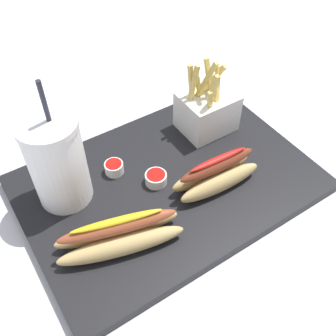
{
  "coord_description": "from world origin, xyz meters",
  "views": [
    {
      "loc": [
        -0.24,
        -0.37,
        0.53
      ],
      "look_at": [
        0.0,
        0.0,
        0.05
      ],
      "focal_mm": 42.14,
      "sensor_mm": 36.0,
      "label": 1
    }
  ],
  "objects_px": {
    "ketchup_cup_1": "(156,178)",
    "ketchup_cup_2": "(114,167)",
    "hot_dog_2": "(119,235)",
    "hot_dog_1": "(216,174)",
    "soda_cup": "(57,161)",
    "fries_basket": "(207,110)"
  },
  "relations": [
    {
      "from": "ketchup_cup_1",
      "to": "ketchup_cup_2",
      "type": "bearing_deg",
      "value": 128.72
    },
    {
      "from": "hot_dog_2",
      "to": "ketchup_cup_1",
      "type": "xyz_separation_m",
      "value": [
        0.11,
        0.07,
        -0.01
      ]
    },
    {
      "from": "hot_dog_1",
      "to": "soda_cup",
      "type": "bearing_deg",
      "value": 151.83
    },
    {
      "from": "hot_dog_2",
      "to": "ketchup_cup_1",
      "type": "relative_size",
      "value": 5.3
    },
    {
      "from": "soda_cup",
      "to": "ketchup_cup_1",
      "type": "bearing_deg",
      "value": -22.88
    },
    {
      "from": "ketchup_cup_2",
      "to": "fries_basket",
      "type": "bearing_deg",
      "value": 2.1
    },
    {
      "from": "soda_cup",
      "to": "hot_dog_1",
      "type": "distance_m",
      "value": 0.25
    },
    {
      "from": "hot_dog_2",
      "to": "ketchup_cup_1",
      "type": "bearing_deg",
      "value": 34.14
    },
    {
      "from": "fries_basket",
      "to": "hot_dog_2",
      "type": "relative_size",
      "value": 0.77
    },
    {
      "from": "soda_cup",
      "to": "hot_dog_2",
      "type": "height_order",
      "value": "soda_cup"
    },
    {
      "from": "soda_cup",
      "to": "fries_basket",
      "type": "height_order",
      "value": "soda_cup"
    },
    {
      "from": "hot_dog_1",
      "to": "hot_dog_2",
      "type": "relative_size",
      "value": 0.78
    },
    {
      "from": "ketchup_cup_1",
      "to": "ketchup_cup_2",
      "type": "distance_m",
      "value": 0.08
    },
    {
      "from": "hot_dog_1",
      "to": "hot_dog_2",
      "type": "distance_m",
      "value": 0.19
    },
    {
      "from": "hot_dog_2",
      "to": "ketchup_cup_2",
      "type": "height_order",
      "value": "hot_dog_2"
    },
    {
      "from": "hot_dog_1",
      "to": "ketchup_cup_1",
      "type": "distance_m",
      "value": 0.1
    },
    {
      "from": "soda_cup",
      "to": "ketchup_cup_1",
      "type": "relative_size",
      "value": 6.04
    },
    {
      "from": "hot_dog_2",
      "to": "ketchup_cup_1",
      "type": "height_order",
      "value": "hot_dog_2"
    },
    {
      "from": "fries_basket",
      "to": "ketchup_cup_2",
      "type": "relative_size",
      "value": 4.61
    },
    {
      "from": "soda_cup",
      "to": "hot_dog_1",
      "type": "relative_size",
      "value": 1.45
    },
    {
      "from": "soda_cup",
      "to": "fries_basket",
      "type": "distance_m",
      "value": 0.29
    },
    {
      "from": "fries_basket",
      "to": "ketchup_cup_1",
      "type": "bearing_deg",
      "value": -156.52
    }
  ]
}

